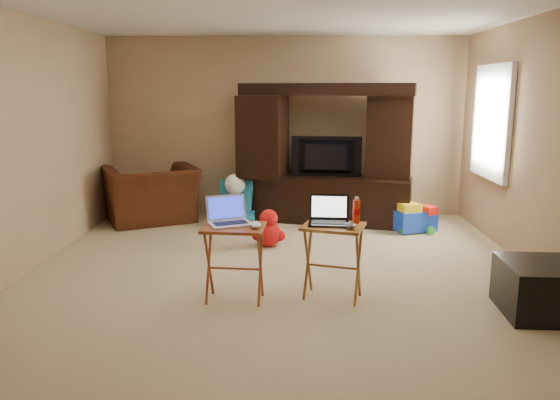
{
  "coord_description": "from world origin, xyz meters",
  "views": [
    {
      "loc": [
        0.13,
        -5.02,
        1.78
      ],
      "look_at": [
        0.0,
        -0.2,
        0.8
      ],
      "focal_mm": 35.0,
      "sensor_mm": 36.0,
      "label": 1
    }
  ],
  "objects_px": {
    "tray_table_left": "(235,264)",
    "mouse_left": "(256,225)",
    "recliner": "(151,194)",
    "ottoman": "(544,289)",
    "mouse_right": "(350,225)",
    "laptop_left": "(230,211)",
    "entertainment_center": "(326,154)",
    "push_toy": "(416,217)",
    "tray_table_right": "(333,262)",
    "plush_toy": "(269,228)",
    "child_rocker": "(234,204)",
    "laptop_right": "(329,211)",
    "television": "(326,157)",
    "water_bottle": "(356,211)"
  },
  "relations": [
    {
      "from": "tray_table_left",
      "to": "mouse_left",
      "type": "xyz_separation_m",
      "value": [
        0.19,
        -0.07,
        0.36
      ]
    },
    {
      "from": "recliner",
      "to": "ottoman",
      "type": "relative_size",
      "value": 1.78
    },
    {
      "from": "mouse_right",
      "to": "laptop_left",
      "type": "bearing_deg",
      "value": 175.91
    },
    {
      "from": "entertainment_center",
      "to": "laptop_left",
      "type": "relative_size",
      "value": 6.6
    },
    {
      "from": "push_toy",
      "to": "mouse_left",
      "type": "xyz_separation_m",
      "value": [
        -1.85,
        -2.41,
        0.5
      ]
    },
    {
      "from": "ottoman",
      "to": "mouse_right",
      "type": "xyz_separation_m",
      "value": [
        -1.55,
        0.17,
        0.47
      ]
    },
    {
      "from": "tray_table_right",
      "to": "laptop_left",
      "type": "relative_size",
      "value": 1.9
    },
    {
      "from": "entertainment_center",
      "to": "push_toy",
      "type": "bearing_deg",
      "value": -12.04
    },
    {
      "from": "entertainment_center",
      "to": "ottoman",
      "type": "height_order",
      "value": "entertainment_center"
    },
    {
      "from": "plush_toy",
      "to": "child_rocker",
      "type": "bearing_deg",
      "value": 117.69
    },
    {
      "from": "laptop_right",
      "to": "mouse_right",
      "type": "xyz_separation_m",
      "value": [
        0.17,
        -0.14,
        -0.09
      ]
    },
    {
      "from": "television",
      "to": "tray_table_left",
      "type": "relative_size",
      "value": 1.43
    },
    {
      "from": "ottoman",
      "to": "tray_table_right",
      "type": "bearing_deg",
      "value": 170.13
    },
    {
      "from": "push_toy",
      "to": "laptop_right",
      "type": "height_order",
      "value": "laptop_right"
    },
    {
      "from": "recliner",
      "to": "laptop_left",
      "type": "distance_m",
      "value": 3.15
    },
    {
      "from": "ottoman",
      "to": "mouse_left",
      "type": "relative_size",
      "value": 4.89
    },
    {
      "from": "recliner",
      "to": "laptop_right",
      "type": "height_order",
      "value": "laptop_right"
    },
    {
      "from": "television",
      "to": "tray_table_right",
      "type": "bearing_deg",
      "value": 94.5
    },
    {
      "from": "entertainment_center",
      "to": "recliner",
      "type": "xyz_separation_m",
      "value": [
        -2.37,
        -0.06,
        -0.55
      ]
    },
    {
      "from": "push_toy",
      "to": "laptop_right",
      "type": "bearing_deg",
      "value": -137.75
    },
    {
      "from": "child_rocker",
      "to": "water_bottle",
      "type": "xyz_separation_m",
      "value": [
        1.33,
        -2.45,
        0.45
      ]
    },
    {
      "from": "laptop_left",
      "to": "mouse_right",
      "type": "xyz_separation_m",
      "value": [
        1.0,
        -0.07,
        -0.1
      ]
    },
    {
      "from": "laptop_right",
      "to": "laptop_left",
      "type": "bearing_deg",
      "value": -171.11
    },
    {
      "from": "push_toy",
      "to": "water_bottle",
      "type": "xyz_separation_m",
      "value": [
        -1.0,
        -2.18,
        0.56
      ]
    },
    {
      "from": "recliner",
      "to": "mouse_right",
      "type": "relative_size",
      "value": 8.78
    },
    {
      "from": "child_rocker",
      "to": "tray_table_right",
      "type": "height_order",
      "value": "tray_table_right"
    },
    {
      "from": "plush_toy",
      "to": "ottoman",
      "type": "distance_m",
      "value": 2.96
    },
    {
      "from": "ottoman",
      "to": "laptop_left",
      "type": "relative_size",
      "value": 1.9
    },
    {
      "from": "push_toy",
      "to": "laptop_left",
      "type": "height_order",
      "value": "laptop_left"
    },
    {
      "from": "entertainment_center",
      "to": "tray_table_left",
      "type": "bearing_deg",
      "value": -94.15
    },
    {
      "from": "television",
      "to": "laptop_right",
      "type": "bearing_deg",
      "value": 93.65
    },
    {
      "from": "push_toy",
      "to": "mouse_left",
      "type": "relative_size",
      "value": 3.79
    },
    {
      "from": "laptop_left",
      "to": "water_bottle",
      "type": "relative_size",
      "value": 1.71
    },
    {
      "from": "child_rocker",
      "to": "tray_table_left",
      "type": "relative_size",
      "value": 0.91
    },
    {
      "from": "plush_toy",
      "to": "laptop_right",
      "type": "bearing_deg",
      "value": -69.29
    },
    {
      "from": "television",
      "to": "entertainment_center",
      "type": "bearing_deg",
      "value": -83.71
    },
    {
      "from": "entertainment_center",
      "to": "laptop_right",
      "type": "height_order",
      "value": "entertainment_center"
    },
    {
      "from": "push_toy",
      "to": "television",
      "type": "bearing_deg",
      "value": 137.48
    },
    {
      "from": "laptop_right",
      "to": "mouse_left",
      "type": "distance_m",
      "value": 0.64
    },
    {
      "from": "child_rocker",
      "to": "ottoman",
      "type": "bearing_deg",
      "value": -34.09
    },
    {
      "from": "laptop_left",
      "to": "television",
      "type": "bearing_deg",
      "value": 47.91
    },
    {
      "from": "recliner",
      "to": "mouse_left",
      "type": "bearing_deg",
      "value": 92.27
    },
    {
      "from": "recliner",
      "to": "water_bottle",
      "type": "distance_m",
      "value": 3.66
    },
    {
      "from": "recliner",
      "to": "push_toy",
      "type": "relative_size",
      "value": 2.3
    },
    {
      "from": "ottoman",
      "to": "laptop_right",
      "type": "bearing_deg",
      "value": 169.71
    },
    {
      "from": "entertainment_center",
      "to": "television",
      "type": "relative_size",
      "value": 2.41
    },
    {
      "from": "television",
      "to": "tray_table_right",
      "type": "height_order",
      "value": "television"
    },
    {
      "from": "tray_table_right",
      "to": "recliner",
      "type": "bearing_deg",
      "value": 146.52
    },
    {
      "from": "mouse_left",
      "to": "plush_toy",
      "type": "bearing_deg",
      "value": 89.21
    },
    {
      "from": "plush_toy",
      "to": "mouse_left",
      "type": "bearing_deg",
      "value": -90.79
    }
  ]
}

